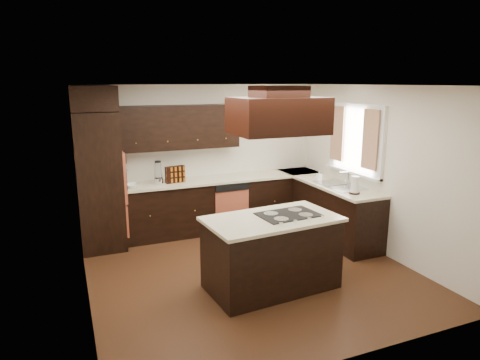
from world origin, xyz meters
The scene contains 30 objects.
floor centered at (0.00, 0.00, -0.01)m, with size 4.20×4.20×0.02m, color #533019.
ceiling centered at (0.00, 0.00, 2.51)m, with size 4.20×4.20×0.02m, color silver.
wall_back centered at (0.00, 2.11, 1.25)m, with size 4.20×0.02×2.50m, color silver.
wall_front centered at (0.00, -2.11, 1.25)m, with size 4.20×0.02×2.50m, color silver.
wall_left centered at (-2.11, 0.00, 1.25)m, with size 0.02×4.20×2.50m, color silver.
wall_right centered at (2.11, 0.00, 1.25)m, with size 0.02×4.20×2.50m, color silver.
oven_column centered at (-1.78, 1.71, 1.06)m, with size 0.65×0.75×2.12m, color black.
wall_oven_face centered at (-1.43, 1.71, 1.12)m, with size 0.05×0.62×0.78m, color #C45B3D.
base_cabinets_back centered at (0.03, 1.80, 0.44)m, with size 2.93×0.60×0.88m, color black.
base_cabinets_right centered at (1.80, 0.90, 0.44)m, with size 0.60×2.40×0.88m, color black.
countertop_back centered at (0.03, 1.79, 0.90)m, with size 2.93×0.63×0.04m, color beige.
countertop_right centered at (1.79, 0.90, 0.90)m, with size 0.63×2.40×0.04m, color beige.
upper_cabinets centered at (-0.43, 1.93, 1.81)m, with size 2.00×0.34×0.72m, color black.
dishwasher_front centered at (0.33, 1.50, 0.40)m, with size 0.60×0.05×0.72m, color #C45B3D.
window_frame centered at (2.07, 0.55, 1.65)m, with size 0.06×1.32×1.12m, color white.
window_pane centered at (2.10, 0.55, 1.65)m, with size 0.00×1.20×1.00m, color white.
curtain_left centered at (2.01, 0.13, 1.70)m, with size 0.02×0.34×0.90m, color beige.
curtain_right centered at (2.01, 0.97, 1.70)m, with size 0.02×0.34×0.90m, color beige.
sink_rim centered at (1.80, 0.55, 0.92)m, with size 0.52×0.84×0.01m, color silver.
island centered at (0.06, -0.52, 0.44)m, with size 1.57×0.86×0.88m, color black.
island_top centered at (0.06, -0.52, 0.90)m, with size 1.63×0.91×0.04m, color beige.
cooktop centered at (0.29, -0.51, 0.93)m, with size 0.74×0.49×0.01m, color black.
range_hood centered at (0.10, -0.55, 2.16)m, with size 1.05×0.72×0.42m, color black.
hood_duct centered at (0.10, -0.55, 2.44)m, with size 0.55×0.50×0.13m, color black.
blender_base centered at (-0.85, 1.75, 0.97)m, with size 0.15×0.15×0.10m, color silver.
blender_pitcher centered at (-0.85, 1.75, 1.15)m, with size 0.13×0.13×0.26m, color silver.
spice_rack centered at (-0.57, 1.76, 1.06)m, with size 0.33×0.08×0.27m, color black.
mixing_bowl centered at (-1.29, 1.71, 0.95)m, with size 0.23×0.23×0.06m, color white.
soap_bottle centered at (1.70, 0.98, 1.00)m, with size 0.07×0.08×0.16m, color white.
paper_towel centered at (1.70, 0.03, 1.05)m, with size 0.12×0.12×0.27m, color white.
Camera 1 is at (-2.22, -4.99, 2.54)m, focal length 32.00 mm.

